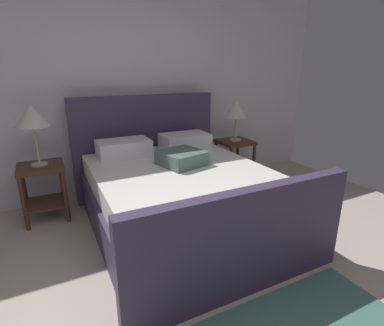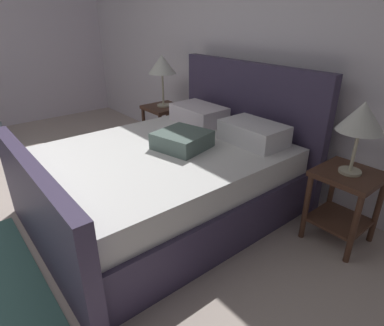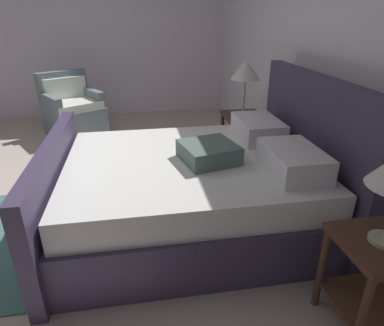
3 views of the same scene
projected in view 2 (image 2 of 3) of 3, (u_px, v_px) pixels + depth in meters
wall_back at (233, 39)px, 3.52m from camera, size 6.46×0.12×2.82m
bed at (170, 175)px, 2.90m from camera, size 1.79×2.19×1.24m
nightstand_right at (344, 196)px, 2.48m from camera, size 0.44×0.44×0.60m
table_lamp_right at (362, 118)px, 2.23m from camera, size 0.32×0.32×0.53m
nightstand_left at (164, 121)px, 4.18m from camera, size 0.44×0.44×0.60m
table_lamp_left at (162, 65)px, 3.89m from camera, size 0.33×0.33×0.62m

